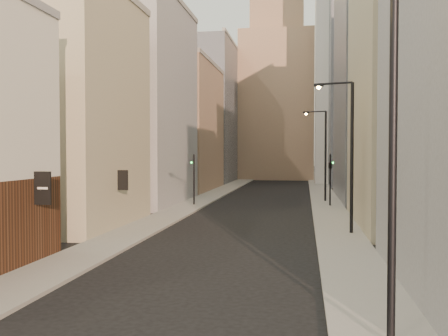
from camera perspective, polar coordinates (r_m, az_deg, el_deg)
sidewalk_left at (r=62.90m, az=-0.74°, el=-2.85°), size 3.00×140.00×0.15m
sidewalk_right at (r=62.00m, az=11.20°, el=-2.95°), size 3.00×140.00×0.15m
left_bldg_beige at (r=36.69m, az=-17.34°, el=6.10°), size 8.00×12.00×16.00m
left_bldg_grey at (r=51.62m, az=-9.34°, el=7.13°), size 8.00×16.00×20.00m
left_bldg_tan at (r=68.79m, az=-4.55°, el=4.57°), size 8.00×18.00×17.00m
left_bldg_wingrid at (r=88.53m, az=-1.46°, el=6.24°), size 8.00×20.00×24.00m
right_bldg_beige at (r=37.84m, az=21.10°, el=8.97°), size 8.00×16.00×20.00m
right_bldg_wingrid at (r=57.79m, az=16.99°, el=9.50°), size 8.00×20.00×26.00m
highrise at (r=88.24m, az=18.52°, el=15.14°), size 21.00×23.00×51.20m
clock_tower at (r=99.66m, az=6.14°, el=8.99°), size 14.00×14.00×44.90m
white_tower at (r=85.98m, az=13.11°, el=10.75°), size 8.00×8.00×41.50m
streetlamp_near at (r=13.67m, az=17.71°, el=3.38°), size 2.58×0.40×9.83m
streetlamp_mid at (r=32.24m, az=13.97°, el=2.28°), size 2.47×0.86×9.63m
streetlamp_far at (r=52.63m, az=11.27°, el=2.02°), size 2.41×0.93×9.49m
traffic_light_left at (r=48.16m, az=-3.46°, el=-0.15°), size 0.58×0.51×5.00m
traffic_light_right at (r=48.27m, az=12.05°, el=0.02°), size 0.63×0.61×5.00m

